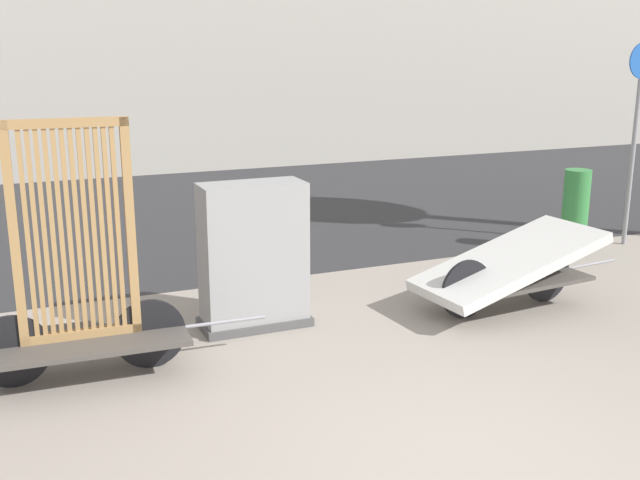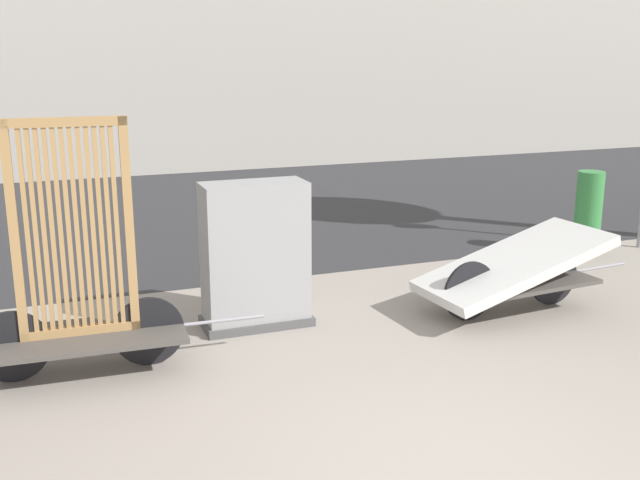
{
  "view_description": "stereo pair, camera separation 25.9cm",
  "coord_description": "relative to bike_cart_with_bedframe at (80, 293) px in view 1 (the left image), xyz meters",
  "views": [
    {
      "loc": [
        -2.5,
        -3.47,
        2.57
      ],
      "look_at": [
        0.0,
        2.41,
        0.93
      ],
      "focal_mm": 42.0,
      "sensor_mm": 36.0,
      "label": 1
    },
    {
      "loc": [
        -2.26,
        -3.56,
        2.57
      ],
      "look_at": [
        0.0,
        2.41,
        0.93
      ],
      "focal_mm": 42.0,
      "sensor_mm": 36.0,
      "label": 2
    }
  ],
  "objects": [
    {
      "name": "bike_cart_with_mattress",
      "position": [
        4.12,
        0.0,
        -0.26
      ],
      "size": [
        2.48,
        1.07,
        0.8
      ],
      "rotation": [
        0.0,
        0.0,
        0.09
      ],
      "color": "#4C4742",
      "rests_on": "ground_plane"
    },
    {
      "name": "bike_cart_with_bedframe",
      "position": [
        0.0,
        0.0,
        0.0
      ],
      "size": [
        2.34,
        0.84,
        2.07
      ],
      "rotation": [
        0.0,
        0.0,
        -0.04
      ],
      "color": "#4C4742",
      "rests_on": "ground_plane"
    },
    {
      "name": "road_strip",
      "position": [
        2.06,
        5.82,
        -0.71
      ],
      "size": [
        56.0,
        7.88,
        0.01
      ],
      "color": "#2D2D30",
      "rests_on": "ground_plane"
    },
    {
      "name": "utility_cabinet",
      "position": [
        1.62,
        0.56,
        -0.06
      ],
      "size": [
        1.03,
        0.5,
        1.38
      ],
      "color": "#4C4C4C",
      "rests_on": "ground_plane"
    },
    {
      "name": "ground_plane",
      "position": [
        2.06,
        -2.41,
        -0.71
      ],
      "size": [
        60.0,
        60.0,
        0.0
      ],
      "primitive_type": "plane",
      "color": "gray"
    },
    {
      "name": "trash_bin",
      "position": [
        6.3,
        1.53,
        -0.04
      ],
      "size": [
        0.34,
        0.34,
        1.07
      ],
      "color": "gray",
      "rests_on": "ground_plane"
    },
    {
      "name": "sign_post",
      "position": [
        7.18,
        1.52,
        0.97
      ],
      "size": [
        0.46,
        0.06,
        2.7
      ],
      "color": "gray",
      "rests_on": "ground_plane"
    }
  ]
}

